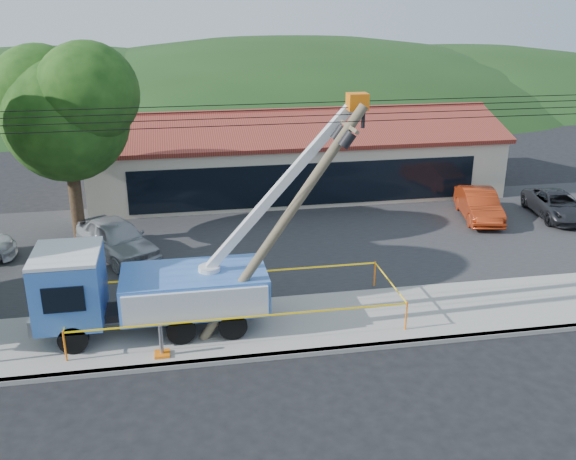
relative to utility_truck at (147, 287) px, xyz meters
The scene contains 15 objects.
ground 6.04m from the utility_truck, 49.17° to the right, with size 120.00×120.00×0.00m, color black.
curb 4.72m from the utility_truck, 31.09° to the right, with size 60.00×0.25×0.15m, color #99958F.
sidewalk 4.14m from the utility_truck, ahead, with size 60.00×4.00×0.15m, color #99958F.
parking_lot 8.67m from the utility_truck, 63.54° to the left, with size 60.00×12.00×0.10m, color #28282B.
strip_mall 17.43m from the utility_truck, 63.46° to the left, with size 22.50×8.53×4.67m.
tree_lot 10.24m from the utility_truck, 110.44° to the left, with size 6.30×5.60×8.94m.
hill_west 51.87m from the utility_truck, 102.49° to the left, with size 78.40×56.00×28.00m, color #193312.
hill_center 52.49m from the utility_truck, 74.76° to the left, with size 89.60×64.00×32.00m, color #193312.
hill_east 60.88m from the utility_truck, 56.27° to the left, with size 72.80×52.00×26.00m, color #193312.
utility_truck is the anchor object (origin of this frame).
leaning_pole 5.26m from the utility_truck, 11.58° to the right, with size 5.36×1.70×7.53m.
caution_tape 3.06m from the utility_truck, ahead, with size 10.87×3.49×1.01m.
car_silver 7.10m from the utility_truck, 102.16° to the left, with size 1.94×4.82×1.64m, color #A0A1A6.
car_red 18.07m from the utility_truck, 28.47° to the left, with size 1.56×4.47×1.47m, color #982A0F.
car_dark 21.46m from the utility_truck, 22.33° to the left, with size 2.11×4.57×1.27m, color black.
Camera 1 is at (-2.64, -14.99, 10.64)m, focal length 40.00 mm.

